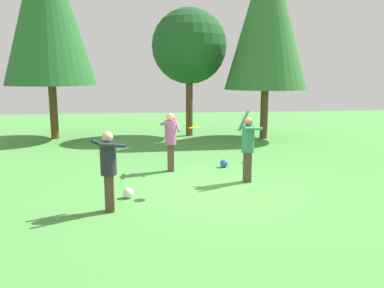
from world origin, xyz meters
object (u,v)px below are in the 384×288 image
person_thrower (248,144)px  ball_white (128,193)px  tree_center (189,47)px  person_catcher (108,164)px  person_bystander (170,137)px  frisbee (194,127)px  ball_blue (224,163)px  tree_right (267,15)px  ball_yellow (248,159)px  tree_far_left (47,3)px

person_thrower → ball_white: size_ratio=7.74×
person_thrower → tree_center: (-0.71, 8.21, 3.11)m
person_thrower → person_catcher: person_thrower is taller
person_thrower → person_bystander: person_thrower is taller
person_bystander → frisbee: bearing=0.0°
ball_blue → tree_right: size_ratio=0.03×
person_catcher → tree_right: (6.11, 8.93, 4.44)m
ball_blue → tree_center: (-0.41, 6.50, 4.04)m
ball_white → ball_blue: (2.87, 2.76, -0.00)m
ball_yellow → ball_blue: size_ratio=0.90×
person_thrower → frisbee: size_ratio=5.18×
tree_center → ball_white: bearing=-104.9°
person_thrower → person_bystander: 2.46m
frisbee → ball_white: (-1.62, -0.28, -1.50)m
person_bystander → tree_center: size_ratio=0.30×
person_bystander → ball_blue: (1.70, 0.29, -0.93)m
frisbee → person_bystander: bearing=101.8°
person_thrower → ball_blue: size_ratio=7.81×
person_catcher → person_bystander: person_bystander is taller
tree_center → ball_blue: bearing=-86.4°
person_catcher → tree_center: bearing=44.2°
person_thrower → ball_white: (-3.17, -1.04, -0.93)m
ball_yellow → person_thrower: bearing=-105.2°
ball_yellow → ball_blue: ball_blue is taller
tree_far_left → frisbee: bearing=-58.6°
tree_far_left → tree_right: (9.53, -1.02, -0.45)m
frisbee → ball_white: bearing=-170.2°
tree_center → person_bystander: bearing=-100.8°
frisbee → ball_white: 2.23m
person_thrower → ball_yellow: bearing=-131.3°
tree_center → tree_right: bearing=-19.8°
tree_center → frisbee: bearing=-95.4°
tree_far_left → ball_yellow: bearing=-37.7°
person_bystander → ball_yellow: 2.89m
ball_yellow → tree_right: 7.46m
person_thrower → person_catcher: size_ratio=1.13×
ball_blue → tree_center: tree_center is taller
tree_far_left → tree_right: size_ratio=1.08×
ball_yellow → ball_white: (-3.77, -3.27, 0.01)m
frisbee → ball_blue: (1.25, 2.48, -1.51)m
ball_white → tree_right: tree_right is taller
ball_yellow → tree_center: (-1.31, 5.98, 4.06)m
ball_blue → tree_far_left: 10.84m
ball_white → tree_far_left: bearing=112.5°
ball_yellow → tree_far_left: bearing=142.3°
person_catcher → person_bystander: 3.66m
person_thrower → tree_right: bearing=-136.5°
person_catcher → tree_far_left: (-3.42, 9.95, 4.89)m
person_catcher → ball_yellow: 5.90m
frisbee → tree_center: tree_center is taller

